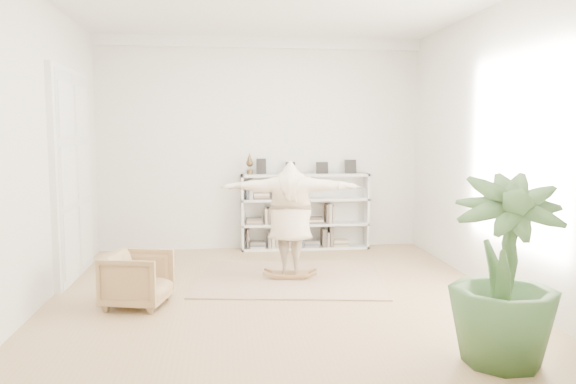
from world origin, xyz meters
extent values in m
plane|color=#9E7E51|center=(0.00, 0.00, 0.00)|extent=(6.00, 6.00, 0.00)
plane|color=silver|center=(0.00, 3.00, 1.80)|extent=(5.50, 0.00, 5.50)
plane|color=silver|center=(0.00, -3.00, 1.80)|extent=(5.50, 0.00, 5.50)
plane|color=silver|center=(-2.75, 0.00, 1.80)|extent=(0.00, 6.00, 6.00)
plane|color=silver|center=(2.75, 0.00, 1.80)|extent=(0.00, 6.00, 6.00)
cube|color=white|center=(0.00, 2.94, 3.51)|extent=(5.50, 0.12, 0.18)
cube|color=white|center=(-2.71, 1.30, 1.40)|extent=(0.08, 1.78, 2.92)
cube|color=silver|center=(-2.69, 0.90, 1.40)|extent=(0.06, 0.78, 2.80)
cube|color=silver|center=(-2.69, 1.70, 1.40)|extent=(0.06, 0.78, 2.80)
cube|color=silver|center=(-0.33, 2.81, 0.65)|extent=(0.04, 0.35, 1.30)
cube|color=silver|center=(1.83, 2.81, 0.65)|extent=(0.04, 0.35, 1.30)
cube|color=silver|center=(0.75, 2.96, 0.65)|extent=(2.20, 0.04, 1.30)
cube|color=silver|center=(0.75, 2.81, 0.02)|extent=(2.20, 0.35, 0.04)
cube|color=silver|center=(0.75, 2.81, 0.43)|extent=(2.20, 0.35, 0.04)
cube|color=silver|center=(0.75, 2.81, 0.86)|extent=(2.20, 0.35, 0.04)
cube|color=silver|center=(0.75, 2.81, 1.28)|extent=(2.20, 0.35, 0.04)
cube|color=black|center=(0.00, 2.85, 1.42)|extent=(0.18, 0.07, 0.24)
cube|color=black|center=(0.50, 2.85, 1.42)|extent=(0.18, 0.07, 0.24)
cube|color=black|center=(1.05, 2.85, 1.42)|extent=(0.18, 0.07, 0.24)
cube|color=black|center=(1.55, 2.85, 1.42)|extent=(0.18, 0.07, 0.24)
imported|color=tan|center=(-1.64, -0.18, 0.32)|extent=(0.83, 0.82, 0.63)
cube|color=tan|center=(0.25, 0.81, 0.01)|extent=(2.76, 2.34, 0.02)
cube|color=brown|center=(0.25, 0.81, 0.08)|extent=(0.54, 0.37, 0.03)
cube|color=brown|center=(0.25, 0.81, 0.04)|extent=(0.34, 0.10, 0.04)
cube|color=brown|center=(0.25, 0.81, 0.04)|extent=(0.34, 0.10, 0.04)
cube|color=brown|center=(0.25, 0.81, 0.08)|extent=(0.20, 0.08, 0.10)
cube|color=brown|center=(0.25, 0.81, 0.08)|extent=(0.20, 0.08, 0.10)
imported|color=beige|center=(0.25, 0.81, 0.89)|extent=(1.94, 0.78, 1.53)
imported|color=#37592C|center=(1.74, -2.21, 0.82)|extent=(1.13, 1.13, 1.65)
camera|label=1|loc=(-0.64, -6.67, 2.00)|focal=35.00mm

